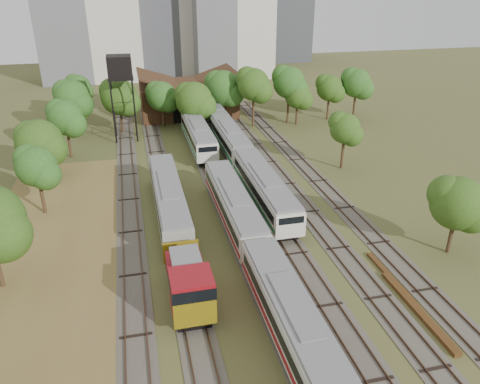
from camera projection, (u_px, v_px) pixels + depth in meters
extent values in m
plane|color=#475123|center=(320.00, 340.00, 31.35)|extent=(240.00, 240.00, 0.00)
cube|color=brown|center=(51.00, 305.00, 34.61)|extent=(14.00, 60.00, 0.04)
cube|color=#4C473D|center=(129.00, 200.00, 50.87)|extent=(2.60, 80.00, 0.06)
cube|color=#472D1E|center=(122.00, 200.00, 50.68)|extent=(0.08, 80.00, 0.14)
cube|color=#472D1E|center=(136.00, 198.00, 50.98)|extent=(0.08, 80.00, 0.14)
cube|color=#4C473D|center=(166.00, 196.00, 51.71)|extent=(2.60, 80.00, 0.06)
cube|color=#472D1E|center=(159.00, 196.00, 51.52)|extent=(0.08, 80.00, 0.14)
cube|color=#472D1E|center=(172.00, 195.00, 51.82)|extent=(0.08, 80.00, 0.14)
cube|color=#4C473D|center=(219.00, 191.00, 52.97)|extent=(2.60, 80.00, 0.06)
cube|color=#472D1E|center=(213.00, 191.00, 52.79)|extent=(0.08, 80.00, 0.14)
cube|color=#472D1E|center=(225.00, 189.00, 53.09)|extent=(0.08, 80.00, 0.14)
cube|color=#4C473D|center=(253.00, 187.00, 53.82)|extent=(2.60, 80.00, 0.06)
cube|color=#472D1E|center=(247.00, 187.00, 53.63)|extent=(0.08, 80.00, 0.14)
cube|color=#472D1E|center=(259.00, 186.00, 53.93)|extent=(0.08, 80.00, 0.14)
cube|color=#4C473D|center=(286.00, 184.00, 54.66)|extent=(2.60, 80.00, 0.06)
cube|color=#472D1E|center=(280.00, 184.00, 54.47)|extent=(0.08, 80.00, 0.14)
cube|color=#472D1E|center=(292.00, 183.00, 54.77)|extent=(0.08, 80.00, 0.14)
cube|color=#4C473D|center=(318.00, 181.00, 55.50)|extent=(2.60, 80.00, 0.06)
cube|color=#472D1E|center=(313.00, 181.00, 55.31)|extent=(0.08, 80.00, 0.14)
cube|color=#472D1E|center=(324.00, 180.00, 55.61)|extent=(0.08, 80.00, 0.14)
cube|color=black|center=(292.00, 341.00, 30.70)|extent=(2.04, 15.64, 0.74)
cube|color=beige|center=(293.00, 323.00, 30.06)|extent=(2.69, 17.00, 2.32)
cube|color=black|center=(294.00, 319.00, 29.94)|extent=(2.75, 15.64, 0.79)
cube|color=slate|center=(294.00, 306.00, 29.50)|extent=(2.48, 16.66, 0.33)
cube|color=maroon|center=(293.00, 331.00, 30.33)|extent=(2.75, 16.66, 0.42)
cube|color=black|center=(234.00, 219.00, 46.14)|extent=(2.04, 15.64, 0.74)
cube|color=beige|center=(234.00, 205.00, 45.50)|extent=(2.69, 17.00, 2.32)
cube|color=black|center=(234.00, 202.00, 45.38)|extent=(2.75, 15.64, 0.79)
cube|color=slate|center=(234.00, 193.00, 44.94)|extent=(2.48, 16.66, 0.33)
cube|color=maroon|center=(234.00, 211.00, 45.77)|extent=(2.75, 16.66, 0.42)
cube|color=black|center=(264.00, 201.00, 49.70)|extent=(2.10, 15.64, 0.76)
cube|color=beige|center=(264.00, 188.00, 49.03)|extent=(2.77, 17.00, 2.39)
cube|color=black|center=(264.00, 185.00, 48.91)|extent=(2.83, 15.64, 0.81)
cube|color=slate|center=(265.00, 176.00, 48.46)|extent=(2.55, 16.66, 0.34)
cube|color=#196739|center=(264.00, 194.00, 49.32)|extent=(2.83, 16.66, 0.43)
cube|color=beige|center=(291.00, 227.00, 41.63)|extent=(2.81, 0.25, 2.15)
cube|color=black|center=(229.00, 148.00, 65.14)|extent=(2.10, 15.64, 0.76)
cube|color=beige|center=(229.00, 137.00, 64.47)|extent=(2.77, 17.00, 2.39)
cube|color=black|center=(229.00, 135.00, 64.35)|extent=(2.83, 15.64, 0.81)
cube|color=slate|center=(229.00, 127.00, 63.90)|extent=(2.55, 16.66, 0.34)
cube|color=#196739|center=(229.00, 142.00, 64.76)|extent=(2.83, 16.66, 0.43)
cube|color=black|center=(208.00, 115.00, 80.58)|extent=(2.10, 15.64, 0.76)
cube|color=beige|center=(207.00, 106.00, 79.92)|extent=(2.77, 17.00, 2.39)
cube|color=black|center=(207.00, 104.00, 79.79)|extent=(2.83, 15.64, 0.81)
cube|color=slate|center=(207.00, 98.00, 79.34)|extent=(2.55, 16.66, 0.34)
cube|color=#196739|center=(208.00, 110.00, 80.20)|extent=(2.83, 16.66, 0.43)
cube|color=black|center=(199.00, 145.00, 66.07)|extent=(2.12, 14.72, 0.77)
cube|color=beige|center=(198.00, 135.00, 65.40)|extent=(2.80, 16.00, 2.41)
cube|color=black|center=(198.00, 133.00, 65.28)|extent=(2.86, 14.72, 0.82)
cube|color=slate|center=(198.00, 125.00, 64.82)|extent=(2.57, 15.68, 0.35)
cube|color=#196739|center=(198.00, 139.00, 65.69)|extent=(2.86, 15.68, 0.43)
cube|color=beige|center=(208.00, 155.00, 58.44)|extent=(2.84, 0.25, 2.17)
cube|color=black|center=(188.00, 294.00, 35.12)|extent=(2.37, 7.20, 0.97)
cube|color=maroon|center=(186.00, 273.00, 35.28)|extent=(2.69, 4.40, 1.62)
cube|color=maroon|center=(192.00, 293.00, 32.01)|extent=(2.91, 2.80, 2.91)
cube|color=black|center=(191.00, 285.00, 31.72)|extent=(2.96, 2.86, 0.97)
cube|color=gold|center=(195.00, 314.00, 31.12)|extent=(2.91, 0.20, 1.94)
cube|color=gold|center=(181.00, 252.00, 38.09)|extent=(2.91, 0.20, 1.94)
cube|color=slate|center=(186.00, 259.00, 33.83)|extent=(2.16, 3.60, 0.22)
cube|color=black|center=(170.00, 212.00, 47.52)|extent=(2.05, 16.56, 0.74)
cube|color=gray|center=(169.00, 198.00, 46.88)|extent=(2.70, 18.00, 2.33)
cube|color=black|center=(169.00, 196.00, 46.76)|extent=(2.76, 16.56, 0.79)
cube|color=slate|center=(168.00, 186.00, 46.32)|extent=(2.48, 17.64, 0.33)
cylinder|color=black|center=(113.00, 113.00, 66.32)|extent=(0.22, 0.22, 8.92)
cylinder|color=black|center=(135.00, 112.00, 66.96)|extent=(0.22, 0.22, 8.92)
cylinder|color=black|center=(113.00, 108.00, 68.98)|extent=(0.22, 0.22, 8.92)
cylinder|color=black|center=(134.00, 107.00, 69.62)|extent=(0.22, 0.22, 8.92)
cube|color=black|center=(121.00, 78.00, 66.05)|extent=(3.51, 3.51, 0.20)
cube|color=black|center=(119.00, 66.00, 65.37)|extent=(3.35, 3.35, 3.01)
cube|color=#563518|center=(418.00, 310.00, 33.91)|extent=(0.62, 9.26, 0.31)
cube|color=#563518|center=(390.00, 277.00, 37.69)|extent=(0.44, 7.12, 0.23)
cube|color=#332012|center=(188.00, 99.00, 81.16)|extent=(16.00, 11.00, 5.50)
cube|color=#332012|center=(163.00, 80.00, 78.90)|extent=(8.45, 11.55, 2.96)
cube|color=#332012|center=(210.00, 78.00, 80.59)|extent=(8.45, 11.55, 2.96)
cube|color=black|center=(192.00, 110.00, 76.58)|extent=(6.40, 0.15, 4.12)
cylinder|color=#382616|center=(42.00, 195.00, 47.30)|extent=(0.36, 0.36, 4.03)
sphere|color=#275115|center=(36.00, 166.00, 45.98)|extent=(4.07, 4.07, 4.07)
cylinder|color=#382616|center=(44.00, 164.00, 55.81)|extent=(0.36, 0.36, 3.47)
sphere|color=#275115|center=(39.00, 143.00, 54.68)|extent=(5.47, 5.47, 5.47)
cylinder|color=#382616|center=(69.00, 142.00, 61.94)|extent=(0.36, 0.36, 4.29)
sphere|color=#275115|center=(65.00, 118.00, 60.54)|extent=(4.60, 4.60, 4.60)
cylinder|color=#382616|center=(74.00, 124.00, 70.94)|extent=(0.36, 0.36, 3.51)
sphere|color=#275115|center=(71.00, 106.00, 69.80)|extent=(4.34, 4.34, 4.34)
cylinder|color=#382616|center=(81.00, 106.00, 79.71)|extent=(0.36, 0.36, 4.03)
sphere|color=#275115|center=(78.00, 87.00, 78.40)|extent=(4.14, 4.14, 4.14)
cylinder|color=#382616|center=(76.00, 121.00, 70.43)|extent=(0.36, 0.36, 4.52)
sphere|color=#275115|center=(72.00, 98.00, 68.96)|extent=(5.29, 5.29, 5.29)
cylinder|color=#382616|center=(121.00, 119.00, 71.87)|extent=(0.36, 0.36, 4.39)
sphere|color=#275115|center=(119.00, 97.00, 70.44)|extent=(5.49, 5.49, 5.49)
cylinder|color=#382616|center=(163.00, 115.00, 74.70)|extent=(0.36, 0.36, 3.87)
sphere|color=#275115|center=(162.00, 96.00, 73.44)|extent=(4.69, 4.69, 4.69)
cylinder|color=#382616|center=(195.00, 120.00, 71.79)|extent=(0.36, 0.36, 3.97)
sphere|color=#275115|center=(194.00, 101.00, 70.50)|extent=(5.60, 5.60, 5.60)
cylinder|color=#382616|center=(224.00, 109.00, 77.35)|extent=(0.36, 0.36, 4.37)
sphere|color=#275115|center=(223.00, 88.00, 75.93)|extent=(5.69, 5.69, 5.69)
cylinder|color=#382616|center=(253.00, 110.00, 74.64)|extent=(0.36, 0.36, 5.30)
sphere|color=#275115|center=(254.00, 85.00, 72.92)|extent=(5.05, 5.05, 5.05)
cylinder|color=#382616|center=(288.00, 107.00, 76.42)|extent=(0.36, 0.36, 5.22)
sphere|color=#275115|center=(289.00, 83.00, 74.72)|extent=(5.11, 5.11, 5.11)
cylinder|color=#382616|center=(328.00, 107.00, 78.54)|extent=(0.36, 0.36, 4.16)
sphere|color=#275115|center=(330.00, 88.00, 77.18)|extent=(4.29, 4.29, 4.29)
cylinder|color=#382616|center=(354.00, 105.00, 78.72)|extent=(0.36, 0.36, 4.76)
sphere|color=#275115|center=(357.00, 83.00, 77.17)|extent=(4.73, 4.73, 4.73)
cylinder|color=#382616|center=(451.00, 234.00, 40.49)|extent=(0.36, 0.36, 3.78)
sphere|color=#275115|center=(458.00, 203.00, 39.26)|extent=(4.60, 4.60, 4.60)
cylinder|color=#382616|center=(343.00, 153.00, 58.49)|extent=(0.36, 0.36, 4.10)
sphere|color=#275115|center=(345.00, 128.00, 57.16)|extent=(3.75, 3.75, 3.75)
cylinder|color=#382616|center=(297.00, 113.00, 76.04)|extent=(0.36, 0.36, 3.73)
sphere|color=#275115|center=(298.00, 95.00, 74.82)|extent=(4.14, 4.14, 4.14)
cube|color=#3D4044|center=(286.00, 8.00, 129.67)|extent=(12.00, 12.00, 28.00)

